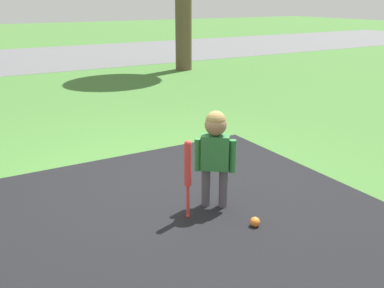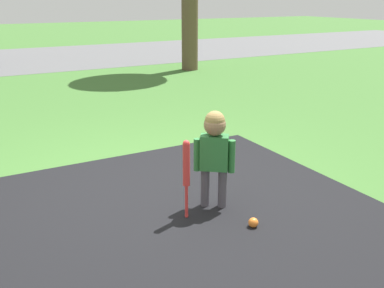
{
  "view_description": "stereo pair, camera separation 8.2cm",
  "coord_description": "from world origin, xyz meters",
  "views": [
    {
      "loc": [
        -1.53,
        -3.53,
        1.79
      ],
      "look_at": [
        0.39,
        -0.23,
        0.47
      ],
      "focal_mm": 40.0,
      "sensor_mm": 36.0,
      "label": 1
    },
    {
      "loc": [
        -1.46,
        -3.57,
        1.79
      ],
      "look_at": [
        0.39,
        -0.23,
        0.47
      ],
      "focal_mm": 40.0,
      "sensor_mm": 36.0,
      "label": 2
    }
  ],
  "objects": [
    {
      "name": "baseball_bat",
      "position": [
        0.08,
        -0.69,
        0.45
      ],
      "size": [
        0.06,
        0.06,
        0.7
      ],
      "color": "red",
      "rests_on": "ground"
    },
    {
      "name": "sports_ball",
      "position": [
        0.48,
        -1.1,
        0.04
      ],
      "size": [
        0.08,
        0.08,
        0.08
      ],
      "color": "orange",
      "rests_on": "ground"
    },
    {
      "name": "child",
      "position": [
        0.39,
        -0.63,
        0.57
      ],
      "size": [
        0.3,
        0.25,
        0.89
      ],
      "rotation": [
        0.0,
        0.0,
        -0.65
      ],
      "color": "#4C4751",
      "rests_on": "ground"
    },
    {
      "name": "street_strip",
      "position": [
        0.0,
        10.47,
        0.0
      ],
      "size": [
        40.0,
        6.0,
        0.01
      ],
      "color": "#59595B",
      "rests_on": "ground"
    },
    {
      "name": "ground_plane",
      "position": [
        0.0,
        0.0,
        0.0
      ],
      "size": [
        60.0,
        60.0,
        0.0
      ],
      "primitive_type": "plane",
      "color": "#3D6B2D"
    }
  ]
}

